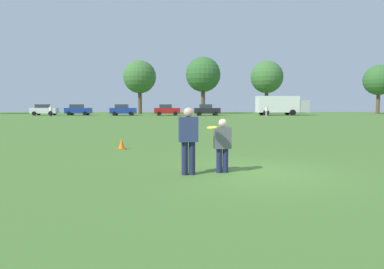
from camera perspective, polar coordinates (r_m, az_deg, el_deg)
The scene contains 17 objects.
ground_plane at distance 9.70m, azimuth 10.05°, elevation -6.04°, with size 146.91×146.91×0.00m, color #47702D.
player_thrower at distance 9.07m, azimuth -0.60°, elevation -0.43°, with size 0.52×0.33×1.75m.
player_defender at distance 9.41m, azimuth 4.96°, elevation -1.36°, with size 0.47×0.30×1.45m.
frisbee at distance 8.98m, azimuth 3.25°, elevation 1.13°, with size 0.27×0.27×0.07m.
traffic_cone at distance 14.60m, azimuth -11.37°, elevation -1.47°, with size 0.32×0.32×0.48m.
parked_car_near_left at distance 63.33m, azimuth -22.91°, elevation 3.73°, with size 4.28×2.37×1.82m.
parked_car_mid_left at distance 61.39m, azimuth -18.02°, elevation 3.85°, with size 4.28×2.37×1.82m.
parked_car_center at distance 58.46m, azimuth -11.15°, elevation 3.95°, with size 4.28×2.37×1.82m.
parked_car_mid_right at distance 57.57m, azimuth -4.10°, elevation 4.02°, with size 4.28×2.37×1.82m.
parked_car_near_right at distance 57.07m, azimuth 2.40°, elevation 4.02°, with size 4.28×2.37×1.82m.
box_truck at distance 60.39m, azimuth 14.23°, elevation 4.71°, with size 8.60×3.27×3.18m.
bystander_sideline_watcher at distance 57.93m, azimuth -21.97°, elevation 3.70°, with size 0.53×0.46×1.66m.
bystander_far_jogger at distance 54.30m, azimuth 11.97°, elevation 3.81°, with size 0.46×0.48×1.53m.
tree_west_maple at distance 68.36m, azimuth -8.50°, elevation 9.22°, with size 6.26×6.26×10.18m.
tree_center_elm at distance 68.69m, azimuth 1.82°, elevation 9.68°, with size 6.72×6.72×10.93m.
tree_east_birch at distance 73.00m, azimuth 12.06°, elevation 9.09°, with size 6.49×6.49×10.55m.
tree_east_oak at distance 76.13m, azimuth 28.09°, elevation 7.79°, with size 5.71×5.71×9.28m.
Camera 1 is at (-1.82, -9.35, 1.83)m, focal length 32.85 mm.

